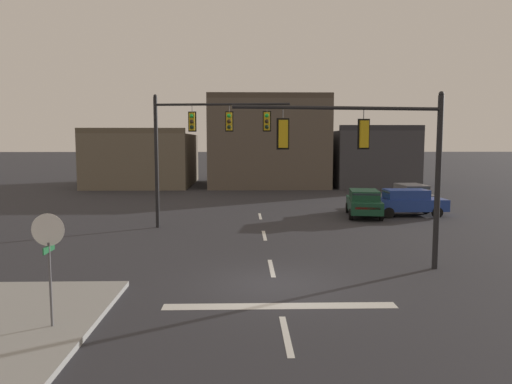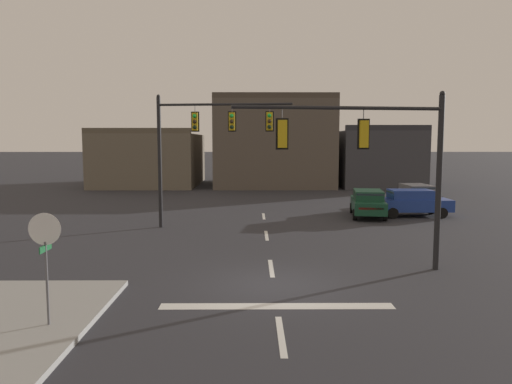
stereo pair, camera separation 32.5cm
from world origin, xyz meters
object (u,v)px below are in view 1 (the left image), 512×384
object	(u,v)px
car_lot_middle	(407,202)
car_lot_farside	(364,202)
car_lot_nearside	(410,195)
signal_mast_far_side	(198,136)
signal_mast_near_side	(379,151)
stop_sign	(49,243)

from	to	relation	value
car_lot_middle	car_lot_farside	size ratio (longest dim) A/B	0.97
car_lot_middle	car_lot_nearside	bearing A→B (deg)	68.35
signal_mast_far_side	car_lot_nearside	bearing A→B (deg)	28.80
car_lot_nearside	car_lot_farside	size ratio (longest dim) A/B	0.98
signal_mast_near_side	car_lot_nearside	xyz separation A→B (m)	(6.75, 16.04, -3.30)
signal_mast_near_side	car_lot_farside	size ratio (longest dim) A/B	1.56
signal_mast_near_side	signal_mast_far_side	distance (m)	11.00
stop_sign	signal_mast_far_side	bearing A→B (deg)	80.83
car_lot_nearside	car_lot_middle	size ratio (longest dim) A/B	1.01
car_lot_nearside	car_lot_farside	bearing A→B (deg)	-137.52
signal_mast_near_side	stop_sign	xyz separation A→B (m)	(-9.12, -5.18, -2.02)
signal_mast_far_side	car_lot_farside	xyz separation A→B (m)	(9.52, 3.72, -3.93)
signal_mast_far_side	car_lot_farside	size ratio (longest dim) A/B	1.50
signal_mast_near_side	car_lot_farside	xyz separation A→B (m)	(2.62, 12.26, -3.30)
signal_mast_far_side	car_lot_middle	world-z (taller)	signal_mast_far_side
signal_mast_near_side	car_lot_middle	xyz separation A→B (m)	(5.32, 12.44, -3.30)
signal_mast_near_side	car_lot_middle	size ratio (longest dim) A/B	1.61
car_lot_farside	signal_mast_near_side	bearing A→B (deg)	-102.05
car_lot_nearside	car_lot_farside	xyz separation A→B (m)	(-4.13, -3.78, 0.00)
stop_sign	car_lot_farside	size ratio (longest dim) A/B	0.61
stop_sign	car_lot_nearside	world-z (taller)	stop_sign
car_lot_middle	car_lot_farside	world-z (taller)	same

